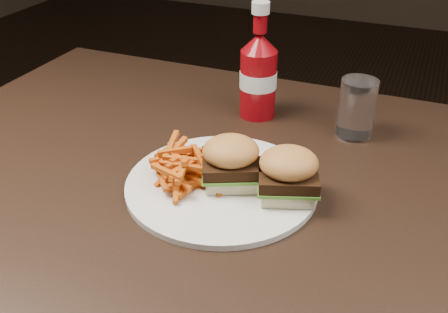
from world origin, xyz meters
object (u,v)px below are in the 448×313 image
at_px(ketchup_bottle, 258,86).
at_px(tumbler, 357,107).
at_px(dining_table, 239,185).
at_px(plate, 222,185).

distance_m(ketchup_bottle, tumbler, 0.19).
xyz_separation_m(dining_table, ketchup_bottle, (-0.04, 0.21, 0.08)).
distance_m(dining_table, ketchup_bottle, 0.23).
bearing_deg(dining_table, tumbler, 54.59).
height_order(dining_table, tumbler, tumbler).
distance_m(dining_table, tumbler, 0.26).
height_order(dining_table, ketchup_bottle, ketchup_bottle).
bearing_deg(ketchup_bottle, plate, -82.74).
height_order(plate, tumbler, tumbler).
xyz_separation_m(dining_table, tumbler, (0.14, 0.20, 0.08)).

